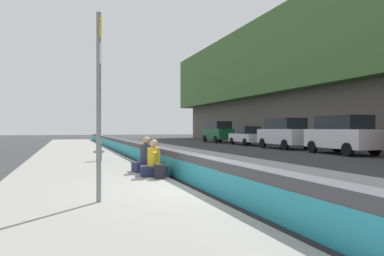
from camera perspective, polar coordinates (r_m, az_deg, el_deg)
ground_plane at (r=8.70m, az=2.91°, el=-10.23°), size 160.00×160.00×0.00m
sidewalk_strip at (r=8.10m, az=-15.08°, el=-10.49°), size 80.00×4.40×0.14m
jersey_barrier at (r=8.63m, az=2.88°, el=-7.46°), size 76.00×0.45×0.85m
route_sign_post at (r=7.15m, az=-14.37°, el=5.36°), size 0.44×0.09×3.60m
fire_hydrant at (r=16.06m, az=-14.37°, el=-3.43°), size 0.26×0.46×0.88m
seated_person_foreground at (r=10.80m, az=-6.01°, el=-5.70°), size 0.75×0.85×1.07m
seated_person_middle at (r=11.91m, az=-7.20°, el=-5.08°), size 0.75×0.86×1.13m
backpack at (r=10.21m, az=-5.11°, el=-6.81°), size 0.32×0.28×0.40m
parked_car_third at (r=23.17m, az=22.46°, el=-0.91°), size 4.85×2.16×2.28m
parked_car_fourth at (r=27.92m, az=14.27°, el=-0.76°), size 4.82×2.10×2.28m
parked_car_midline at (r=33.49m, az=8.65°, el=-1.19°), size 4.57×2.09×1.71m
parked_car_far at (r=39.33m, az=4.14°, el=-0.55°), size 4.82×2.10×2.28m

